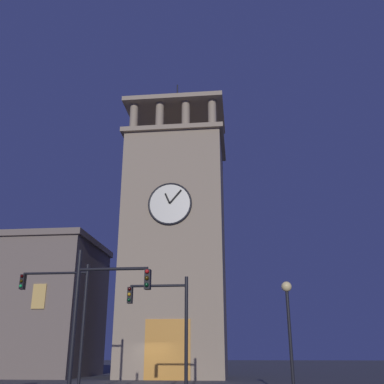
# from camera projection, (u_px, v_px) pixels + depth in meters

# --- Properties ---
(ground_plane) EXTENTS (200.00, 200.00, 0.00)m
(ground_plane) POSITION_uv_depth(u_px,v_px,m) (148.00, 382.00, 28.81)
(ground_plane) COLOR #424247
(clocktower) EXTENTS (8.48, 7.02, 25.34)m
(clocktower) POSITION_uv_depth(u_px,v_px,m) (175.00, 245.00, 36.62)
(clocktower) COLOR gray
(clocktower) RESTS_ON ground_plane
(traffic_signal_near) EXTENTS (2.86, 0.41, 5.12)m
(traffic_signal_near) POSITION_uv_depth(u_px,v_px,m) (166.00, 315.00, 20.57)
(traffic_signal_near) COLOR black
(traffic_signal_near) RESTS_ON ground_plane
(traffic_signal_mid) EXTENTS (3.56, 0.41, 6.00)m
(traffic_signal_mid) POSITION_uv_depth(u_px,v_px,m) (63.00, 305.00, 22.30)
(traffic_signal_mid) COLOR black
(traffic_signal_mid) RESTS_ON ground_plane
(traffic_signal_far) EXTENTS (2.93, 0.41, 5.54)m
(traffic_signal_far) POSITION_uv_depth(u_px,v_px,m) (99.00, 303.00, 16.88)
(traffic_signal_far) COLOR black
(traffic_signal_far) RESTS_ON ground_plane
(street_lamp) EXTENTS (0.44, 0.44, 4.65)m
(street_lamp) POSITION_uv_depth(u_px,v_px,m) (288.00, 314.00, 18.97)
(street_lamp) COLOR black
(street_lamp) RESTS_ON ground_plane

